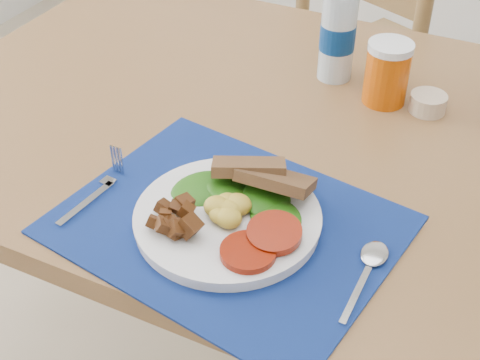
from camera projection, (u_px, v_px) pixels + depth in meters
The scene contains 9 objects.
table at pixel (302, 167), 1.19m from camera, with size 1.40×0.90×0.75m.
chair_far at pixel (384, 31), 1.78m from camera, with size 0.58×0.57×1.19m.
placemat at pixel (228, 225), 0.94m from camera, with size 0.45×0.36×0.00m, color black.
breakfast_plate at pixel (223, 214), 0.93m from camera, with size 0.26×0.26×0.06m.
fork at pixel (100, 189), 1.00m from camera, with size 0.03×0.16×0.00m.
spoon at pixel (368, 268), 0.87m from camera, with size 0.04×0.16×0.00m.
water_bottle at pixel (338, 29), 1.22m from camera, with size 0.07×0.07×0.22m.
juice_glass at pixel (387, 75), 1.17m from camera, with size 0.08×0.08×0.11m, color #BA4804.
ramekin at pixel (428, 103), 1.17m from camera, with size 0.06×0.06×0.03m, color #C2AB8E.
Camera 1 is at (0.31, -0.70, 1.39)m, focal length 50.00 mm.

